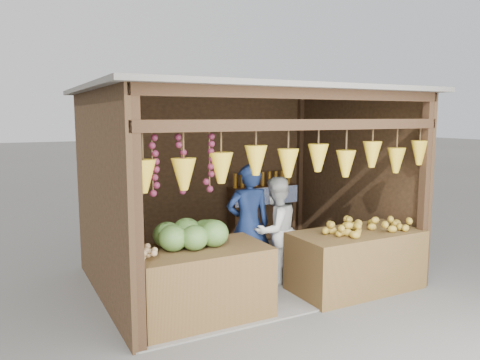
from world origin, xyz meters
name	(u,v)px	position (x,y,z in m)	size (l,w,h in m)	color
ground	(245,276)	(0.00, 0.00, 0.00)	(80.00, 80.00, 0.00)	#514F49
stall_structure	(244,162)	(-0.03, -0.04, 1.67)	(4.30, 3.30, 2.66)	slate
back_shelf	(263,197)	(1.05, 1.28, 0.87)	(1.25, 0.32, 1.32)	#382314
counter_left	(201,283)	(-1.10, -1.01, 0.41)	(1.52, 0.85, 0.82)	#4C3419
counter_right	(356,260)	(1.07, -1.12, 0.39)	(1.74, 0.85, 0.79)	#463117
stool	(120,284)	(-1.76, 0.14, 0.14)	(0.29, 0.29, 0.27)	black
man_standing	(248,225)	(-0.11, -0.31, 0.83)	(0.61, 0.40, 1.66)	#14234B
woman_standing	(275,230)	(0.25, -0.42, 0.74)	(0.72, 0.56, 1.48)	silver
vendor_seated	(118,237)	(-1.76, 0.14, 0.76)	(0.48, 0.31, 0.99)	brown
melon_pile	(191,233)	(-1.18, -0.92, 0.98)	(1.00, 0.50, 0.32)	#205516
tanfruit_pile	(144,252)	(-1.78, -1.10, 0.89)	(0.34, 0.40, 0.13)	olive
mango_pile	(365,223)	(1.17, -1.17, 0.90)	(1.40, 0.64, 0.22)	orange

